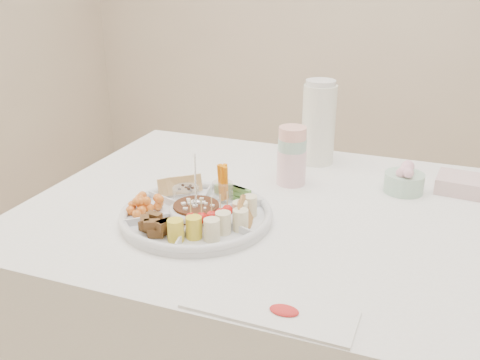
% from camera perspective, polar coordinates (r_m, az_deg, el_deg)
% --- Properties ---
extents(dining_table, '(1.52, 1.02, 0.76)m').
position_cam_1_polar(dining_table, '(1.62, 7.17, -15.63)').
color(dining_table, white).
rests_on(dining_table, floor).
extents(party_tray, '(0.48, 0.48, 0.04)m').
position_cam_1_polar(party_tray, '(1.36, -4.67, -3.51)').
color(party_tray, white).
rests_on(party_tray, dining_table).
extents(bean_dip, '(0.15, 0.15, 0.04)m').
position_cam_1_polar(bean_dip, '(1.36, -4.68, -3.22)').
color(bean_dip, black).
rests_on(bean_dip, party_tray).
extents(tortillas, '(0.12, 0.12, 0.05)m').
position_cam_1_polar(tortillas, '(1.32, 0.76, -3.12)').
color(tortillas, '#9B5D36').
rests_on(tortillas, party_tray).
extents(carrot_cucumber, '(0.14, 0.14, 0.10)m').
position_cam_1_polar(carrot_cucumber, '(1.43, -1.06, -0.29)').
color(carrot_cucumber, orange).
rests_on(carrot_cucumber, party_tray).
extents(pita_raisins, '(0.13, 0.13, 0.05)m').
position_cam_1_polar(pita_raisins, '(1.47, -6.05, -0.66)').
color(pita_raisins, '#E7BB83').
rests_on(pita_raisins, party_tray).
extents(cherries, '(0.13, 0.13, 0.04)m').
position_cam_1_polar(cherries, '(1.39, -9.88, -2.55)').
color(cherries, '#FDA433').
rests_on(cherries, party_tray).
extents(granola_chunks, '(0.12, 0.12, 0.04)m').
position_cam_1_polar(granola_chunks, '(1.27, -8.80, -4.87)').
color(granola_chunks, '#3F2816').
rests_on(granola_chunks, party_tray).
extents(banana_tomato, '(0.16, 0.16, 0.10)m').
position_cam_1_polar(banana_tomato, '(1.23, -3.10, -4.46)').
color(banana_tomato, '#D1C677').
rests_on(banana_tomato, party_tray).
extents(cup_stack, '(0.09, 0.09, 0.24)m').
position_cam_1_polar(cup_stack, '(1.56, 5.59, 3.68)').
color(cup_stack, beige).
rests_on(cup_stack, dining_table).
extents(thermos, '(0.12, 0.12, 0.28)m').
position_cam_1_polar(thermos, '(1.74, 8.39, 6.19)').
color(thermos, white).
rests_on(thermos, dining_table).
extents(flower_bowl, '(0.13, 0.13, 0.08)m').
position_cam_1_polar(flower_bowl, '(1.59, 17.13, 0.19)').
color(flower_bowl, '#93C1AF').
rests_on(flower_bowl, dining_table).
extents(napkin_stack, '(0.15, 0.13, 0.04)m').
position_cam_1_polar(napkin_stack, '(1.65, 22.55, -0.41)').
color(napkin_stack, beige).
rests_on(napkin_stack, dining_table).
extents(placemat, '(0.33, 0.12, 0.01)m').
position_cam_1_polar(placemat, '(1.04, 3.09, -13.65)').
color(placemat, white).
rests_on(placemat, dining_table).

